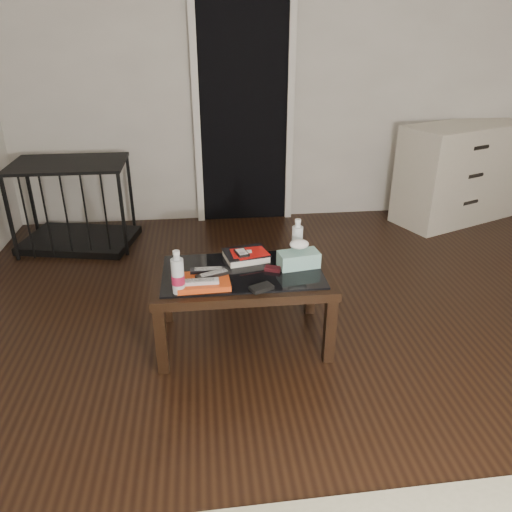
{
  "coord_description": "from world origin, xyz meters",
  "views": [
    {
      "loc": [
        -0.8,
        -2.09,
        1.75
      ],
      "look_at": [
        -0.52,
        0.43,
        0.55
      ],
      "focal_mm": 35.0,
      "sensor_mm": 36.0,
      "label": 1
    }
  ],
  "objects": [
    {
      "name": "dvd_mailers",
      "position": [
        -0.55,
        0.57,
        0.51
      ],
      "size": [
        0.21,
        0.16,
        0.01
      ],
      "primitive_type": "cube",
      "rotation": [
        0.0,
        0.0,
        0.12
      ],
      "color": "red",
      "rests_on": "textbook"
    },
    {
      "name": "doorway",
      "position": [
        -0.4,
        2.47,
        1.02
      ],
      "size": [
        0.9,
        0.08,
        2.07
      ],
      "color": "black",
      "rests_on": "ground"
    },
    {
      "name": "textbook",
      "position": [
        -0.56,
        0.58,
        0.48
      ],
      "size": [
        0.28,
        0.25,
        0.05
      ],
      "primitive_type": "cube",
      "rotation": [
        0.0,
        0.0,
        0.2
      ],
      "color": "black",
      "rests_on": "coffee_table"
    },
    {
      "name": "wallet",
      "position": [
        -0.51,
        0.2,
        0.47
      ],
      "size": [
        0.14,
        0.11,
        0.02
      ],
      "primitive_type": "cube",
      "rotation": [
        0.0,
        0.0,
        0.44
      ],
      "color": "black",
      "rests_on": "coffee_table"
    },
    {
      "name": "ground",
      "position": [
        0.0,
        0.0,
        0.0
      ],
      "size": [
        5.0,
        5.0,
        0.0
      ],
      "primitive_type": "plane",
      "color": "black",
      "rests_on": "ground"
    },
    {
      "name": "pet_crate",
      "position": [
        -1.87,
        2.0,
        0.23
      ],
      "size": [
        1.0,
        0.77,
        0.71
      ],
      "rotation": [
        0.0,
        0.0,
        -0.21
      ],
      "color": "black",
      "rests_on": "ground"
    },
    {
      "name": "coffee_table",
      "position": [
        -0.59,
        0.43,
        0.4
      ],
      "size": [
        1.0,
        0.6,
        0.46
      ],
      "color": "black",
      "rests_on": "ground"
    },
    {
      "name": "ipod",
      "position": [
        -0.59,
        0.54,
        0.52
      ],
      "size": [
        0.09,
        0.12,
        0.02
      ],
      "primitive_type": "cube",
      "rotation": [
        0.0,
        0.0,
        0.27
      ],
      "color": "black",
      "rests_on": "dvd_mailers"
    },
    {
      "name": "water_bottle_left",
      "position": [
        -0.94,
        0.22,
        0.58
      ],
      "size": [
        0.08,
        0.08,
        0.24
      ],
      "primitive_type": "cylinder",
      "rotation": [
        0.0,
        0.0,
        -0.22
      ],
      "color": "silver",
      "rests_on": "coffee_table"
    },
    {
      "name": "remote_black_back",
      "position": [
        -0.79,
        0.38,
        0.5
      ],
      "size": [
        0.2,
        0.05,
        0.02
      ],
      "primitive_type": "cube",
      "rotation": [
        0.0,
        0.0,
        -0.02
      ],
      "color": "black",
      "rests_on": "magazines"
    },
    {
      "name": "tissue_box",
      "position": [
        -0.27,
        0.45,
        0.51
      ],
      "size": [
        0.25,
        0.16,
        0.09
      ],
      "primitive_type": "cube",
      "rotation": [
        0.0,
        0.0,
        0.16
      ],
      "color": "teal",
      "rests_on": "coffee_table"
    },
    {
      "name": "room_shell",
      "position": [
        0.0,
        0.0,
        1.62
      ],
      "size": [
        5.0,
        5.0,
        5.0
      ],
      "color": "silver",
      "rests_on": "ground"
    },
    {
      "name": "flip_phone",
      "position": [
        -0.42,
        0.41,
        0.47
      ],
      "size": [
        0.1,
        0.08,
        0.02
      ],
      "primitive_type": "cube",
      "rotation": [
        0.0,
        0.0,
        -0.39
      ],
      "color": "black",
      "rests_on": "coffee_table"
    },
    {
      "name": "water_bottle_right",
      "position": [
        -0.25,
        0.58,
        0.58
      ],
      "size": [
        0.07,
        0.07,
        0.24
      ],
      "primitive_type": "cylinder",
      "rotation": [
        0.0,
        0.0,
        0.13
      ],
      "color": "white",
      "rests_on": "coffee_table"
    },
    {
      "name": "magazines",
      "position": [
        -0.82,
        0.29,
        0.48
      ],
      "size": [
        0.29,
        0.22,
        0.03
      ],
      "primitive_type": "cube",
      "rotation": [
        0.0,
        0.0,
        0.04
      ],
      "color": "#CB4013",
      "rests_on": "coffee_table"
    },
    {
      "name": "remote_black_front",
      "position": [
        -0.76,
        0.33,
        0.5
      ],
      "size": [
        0.2,
        0.12,
        0.02
      ],
      "primitive_type": "cube",
      "rotation": [
        0.0,
        0.0,
        0.39
      ],
      "color": "black",
      "rests_on": "magazines"
    },
    {
      "name": "dresser",
      "position": [
        1.61,
        2.23,
        0.45
      ],
      "size": [
        1.3,
        0.92,
        0.9
      ],
      "rotation": [
        0.0,
        0.0,
        0.39
      ],
      "color": "beige",
      "rests_on": "ground"
    },
    {
      "name": "remote_silver",
      "position": [
        -0.83,
        0.25,
        0.5
      ],
      "size": [
        0.2,
        0.05,
        0.02
      ],
      "primitive_type": "cube",
      "rotation": [
        0.0,
        0.0,
        0.02
      ],
      "color": "#BABABF",
      "rests_on": "magazines"
    }
  ]
}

